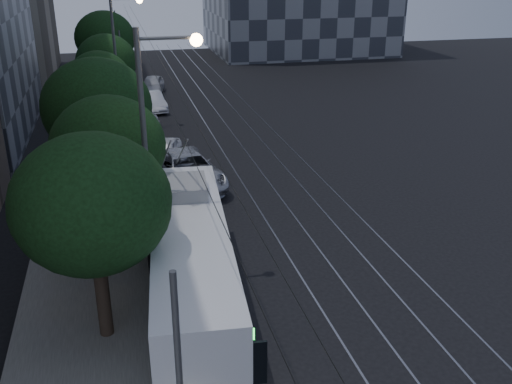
{
  "coord_description": "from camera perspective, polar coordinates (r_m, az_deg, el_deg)",
  "views": [
    {
      "loc": [
        -6.03,
        -19.34,
        11.37
      ],
      "look_at": [
        -0.52,
        2.78,
        2.05
      ],
      "focal_mm": 40.0,
      "sensor_mm": 36.0,
      "label": 1
    }
  ],
  "objects": [
    {
      "name": "ground",
      "position": [
        23.23,
        2.92,
        -7.09
      ],
      "size": [
        120.0,
        120.0,
        0.0
      ],
      "primitive_type": "plane",
      "color": "black",
      "rests_on": "ground"
    },
    {
      "name": "tree_3",
      "position": [
        40.32,
        -15.39,
        10.77
      ],
      "size": [
        4.22,
        4.22,
        5.8
      ],
      "color": "#30201A",
      "rests_on": "ground"
    },
    {
      "name": "tree_4",
      "position": [
        47.01,
        -14.74,
        12.52
      ],
      "size": [
        4.66,
        4.66,
        6.1
      ],
      "color": "#30201A",
      "rests_on": "ground"
    },
    {
      "name": "tree_1",
      "position": [
        23.21,
        -14.55,
        4.35
      ],
      "size": [
        4.52,
        4.52,
        6.58
      ],
      "color": "#30201A",
      "rests_on": "ground"
    },
    {
      "name": "trolleybus",
      "position": [
        19.95,
        -6.56,
        -7.01
      ],
      "size": [
        3.57,
        12.22,
        5.63
      ],
      "rotation": [
        0.0,
        0.0,
        -0.09
      ],
      "color": "silver",
      "rests_on": "ground"
    },
    {
      "name": "sidewalk",
      "position": [
        40.96,
        -15.56,
        5.42
      ],
      "size": [
        5.0,
        90.0,
        0.15
      ],
      "primitive_type": "cube",
      "color": "slate",
      "rests_on": "ground"
    },
    {
      "name": "car_white_a",
      "position": [
        35.13,
        -9.01,
        4.16
      ],
      "size": [
        2.54,
        3.93,
        1.25
      ],
      "primitive_type": "imported",
      "rotation": [
        0.0,
        0.0,
        -0.32
      ],
      "color": "white",
      "rests_on": "ground"
    },
    {
      "name": "overhead_wires",
      "position": [
        40.14,
        -12.41,
        10.39
      ],
      "size": [
        2.23,
        90.0,
        6.0
      ],
      "color": "black",
      "rests_on": "ground"
    },
    {
      "name": "car_white_b",
      "position": [
        40.33,
        -11.09,
        6.42
      ],
      "size": [
        2.65,
        4.77,
        1.31
      ],
      "primitive_type": "imported",
      "rotation": [
        0.0,
        0.0,
        -0.19
      ],
      "color": "white",
      "rests_on": "ground"
    },
    {
      "name": "streetlamp_far",
      "position": [
        42.24,
        -13.39,
        13.83
      ],
      "size": [
        2.26,
        0.44,
        9.24
      ],
      "color": "slate",
      "rests_on": "ground"
    },
    {
      "name": "tree_0",
      "position": [
        17.43,
        -16.08,
        -1.18
      ],
      "size": [
        4.72,
        4.72,
        6.84
      ],
      "color": "#30201A",
      "rests_on": "ground"
    },
    {
      "name": "car_white_c",
      "position": [
        47.29,
        -10.32,
        8.9
      ],
      "size": [
        2.21,
        4.67,
        1.48
      ],
      "primitive_type": "imported",
      "rotation": [
        0.0,
        0.0,
        0.15
      ],
      "color": "silver",
      "rests_on": "ground"
    },
    {
      "name": "tree_5",
      "position": [
        54.06,
        -14.87,
        14.64
      ],
      "size": [
        5.28,
        5.28,
        7.26
      ],
      "color": "#30201A",
      "rests_on": "ground"
    },
    {
      "name": "tram_rails",
      "position": [
        41.83,
        -1.7,
        6.48
      ],
      "size": [
        4.52,
        90.0,
        0.02
      ],
      "color": "gray",
      "rests_on": "ground"
    },
    {
      "name": "pickup_silver",
      "position": [
        30.8,
        -6.95,
        2.21
      ],
      "size": [
        4.19,
        6.95,
        1.8
      ],
      "primitive_type": "imported",
      "rotation": [
        0.0,
        0.0,
        0.19
      ],
      "color": "#AEB0B6",
      "rests_on": "ground"
    },
    {
      "name": "streetlamp_near",
      "position": [
        20.35,
        -9.99,
        5.61
      ],
      "size": [
        2.28,
        0.44,
        9.34
      ],
      "color": "slate",
      "rests_on": "ground"
    },
    {
      "name": "car_white_d",
      "position": [
        53.41,
        -10.3,
        10.48
      ],
      "size": [
        2.71,
        4.91,
        1.58
      ],
      "primitive_type": "imported",
      "rotation": [
        0.0,
        0.0,
        -0.19
      ],
      "color": "#BDBCC1",
      "rests_on": "ground"
    },
    {
      "name": "tree_2",
      "position": [
        30.07,
        -15.61,
        8.14
      ],
      "size": [
        5.51,
        5.51,
        6.95
      ],
      "color": "#30201A",
      "rests_on": "ground"
    }
  ]
}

